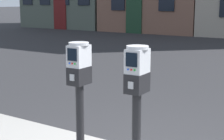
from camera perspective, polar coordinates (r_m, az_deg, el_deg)
The scene contains 2 objects.
parking_meter_near_kerb at distance 3.95m, azimuth -5.13°, elevation -1.40°, with size 0.22×0.25×1.28m.
parking_meter_twin_adjacent at distance 3.56m, azimuth 3.92°, elevation -2.61°, with size 0.22×0.25×1.29m.
Camera 1 is at (1.78, -3.38, 1.86)m, focal length 58.52 mm.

